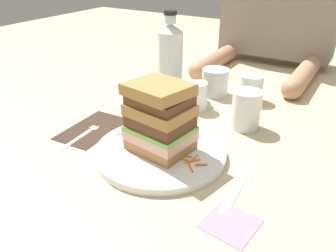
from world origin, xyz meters
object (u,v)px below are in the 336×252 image
(juice_glass, at_px, (246,112))
(water_bottle, at_px, (170,58))
(empty_tumbler_1, at_px, (215,82))
(knife, at_px, (240,183))
(empty_tumbler_2, at_px, (196,96))
(empty_tumbler_0, at_px, (251,88))
(napkin_pink, at_px, (230,223))
(napkin_dark, at_px, (92,129))
(sandwich, at_px, (160,118))
(main_plate, at_px, (161,152))
(fork, at_px, (86,132))

(juice_glass, height_order, water_bottle, water_bottle)
(empty_tumbler_1, bearing_deg, water_bottle, -154.69)
(knife, relative_size, empty_tumbler_2, 2.66)
(empty_tumbler_0, relative_size, napkin_pink, 0.94)
(napkin_dark, height_order, empty_tumbler_0, empty_tumbler_0)
(sandwich, height_order, empty_tumbler_1, sandwich)
(napkin_pink, bearing_deg, main_plate, 151.33)
(water_bottle, height_order, empty_tumbler_2, water_bottle)
(sandwich, relative_size, empty_tumbler_1, 1.86)
(empty_tumbler_0, bearing_deg, sandwich, -99.26)
(sandwich, distance_m, napkin_pink, 0.25)
(water_bottle, distance_m, empty_tumbler_1, 0.15)
(empty_tumbler_0, bearing_deg, main_plate, -99.16)
(empty_tumbler_1, bearing_deg, napkin_dark, -113.73)
(sandwich, distance_m, empty_tumbler_2, 0.26)
(sandwich, height_order, fork, sandwich)
(knife, distance_m, napkin_pink, 0.11)
(napkin_dark, height_order, knife, same)
(fork, bearing_deg, water_bottle, 83.76)
(fork, xyz_separation_m, juice_glass, (0.31, 0.23, 0.04))
(empty_tumbler_2, xyz_separation_m, napkin_pink, (0.25, -0.36, -0.04))
(sandwich, xyz_separation_m, juice_glass, (0.11, 0.21, -0.05))
(main_plate, bearing_deg, sandwich, 178.34)
(juice_glass, xyz_separation_m, napkin_pink, (0.10, -0.33, -0.04))
(juice_glass, height_order, empty_tumbler_2, juice_glass)
(empty_tumbler_2, bearing_deg, empty_tumbler_0, 51.09)
(knife, height_order, water_bottle, water_bottle)
(sandwich, xyz_separation_m, empty_tumbler_2, (-0.05, 0.25, -0.05))
(napkin_dark, xyz_separation_m, knife, (0.38, -0.01, 0.00))
(napkin_pink, bearing_deg, water_bottle, 131.19)
(empty_tumbler_0, bearing_deg, napkin_dark, -125.45)
(main_plate, bearing_deg, empty_tumbler_0, 80.84)
(knife, bearing_deg, main_plate, 178.55)
(sandwich, xyz_separation_m, fork, (-0.20, -0.01, -0.08))
(napkin_dark, bearing_deg, main_plate, -2.57)
(water_bottle, bearing_deg, empty_tumbler_1, 25.31)
(fork, relative_size, napkin_pink, 2.09)
(water_bottle, xyz_separation_m, empty_tumbler_1, (0.12, 0.06, -0.07))
(sandwich, distance_m, napkin_dark, 0.22)
(juice_glass, bearing_deg, sandwich, -116.52)
(main_plate, bearing_deg, juice_glass, 63.64)
(napkin_dark, bearing_deg, empty_tumbler_1, 66.27)
(empty_tumbler_2, distance_m, napkin_pink, 0.44)
(fork, relative_size, empty_tumbler_2, 2.21)
(napkin_dark, height_order, juice_glass, juice_glass)
(fork, relative_size, juice_glass, 1.77)
(sandwich, relative_size, juice_glass, 1.55)
(main_plate, relative_size, sandwich, 1.89)
(knife, height_order, empty_tumbler_1, empty_tumbler_1)
(knife, distance_m, empty_tumbler_0, 0.41)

